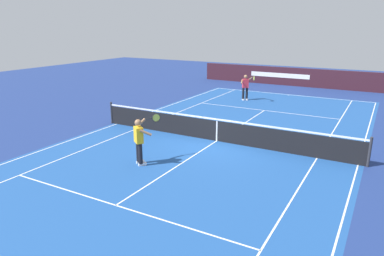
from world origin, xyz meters
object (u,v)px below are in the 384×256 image
(tennis_player_far, at_px, (246,86))
(tennis_ball, at_px, (273,130))
(tennis_player_near, at_px, (140,139))
(tennis_net, at_px, (217,130))

(tennis_player_far, bearing_deg, tennis_ball, 31.44)
(tennis_player_near, distance_m, tennis_player_far, 12.32)
(tennis_player_near, xyz_separation_m, tennis_player_far, (-12.30, -0.82, -0.00))
(tennis_player_near, distance_m, tennis_ball, 6.96)
(tennis_player_near, height_order, tennis_ball, tennis_player_near)
(tennis_net, height_order, tennis_ball, tennis_net)
(tennis_net, relative_size, tennis_ball, 177.27)
(tennis_player_near, bearing_deg, tennis_ball, 155.58)
(tennis_net, xyz_separation_m, tennis_ball, (-2.60, 1.63, -0.46))
(tennis_net, distance_m, tennis_player_far, 8.86)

